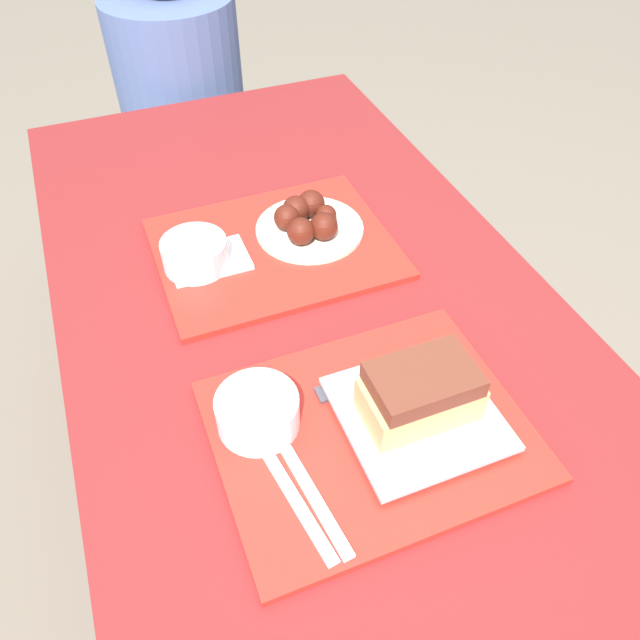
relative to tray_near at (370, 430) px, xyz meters
name	(u,v)px	position (x,y,z in m)	size (l,w,h in m)	color
ground_plane	(323,540)	(0.01, 0.20, -0.75)	(12.00, 12.00, 0.00)	#706656
picnic_table	(324,369)	(0.01, 0.20, -0.10)	(0.80, 1.71, 0.75)	maroon
picnic_bench_far	(196,182)	(0.01, 1.28, -0.38)	(0.76, 0.28, 0.45)	maroon
tray_near	(370,430)	(0.00, 0.00, 0.00)	(0.42, 0.33, 0.01)	red
tray_far	(274,248)	(0.01, 0.42, 0.00)	(0.42, 0.33, 0.01)	red
bowl_coleslaw_near	(258,410)	(-0.14, 0.06, 0.03)	(0.11, 0.11, 0.05)	silver
brisket_sandwich_plate	(419,401)	(0.07, -0.01, 0.04)	(0.21, 0.21, 0.10)	beige
plastic_fork_near	(299,506)	(-0.13, -0.07, 0.01)	(0.04, 0.17, 0.00)	white
plastic_knife_near	(316,500)	(-0.11, -0.07, 0.01)	(0.04, 0.17, 0.00)	white
condiment_packet	(329,392)	(-0.03, 0.08, 0.01)	(0.04, 0.03, 0.01)	#3F3F47
bowl_coleslaw_far	(195,252)	(-0.14, 0.42, 0.03)	(0.11, 0.11, 0.05)	silver
wings_plate_far	(307,221)	(0.08, 0.44, 0.03)	(0.20, 0.20, 0.06)	beige
napkin_far	(209,260)	(-0.12, 0.42, 0.01)	(0.14, 0.10, 0.01)	white
person_seated_across	(178,77)	(0.01, 1.28, -0.04)	(0.35, 0.35, 0.65)	#4C6093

